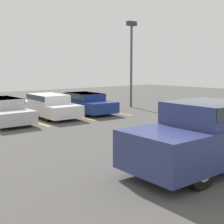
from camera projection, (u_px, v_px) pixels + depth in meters
The scene contains 10 objects.
ground_plane at pixel (203, 160), 9.62m from camera, with size 60.00×60.00×0.00m, color #4C4947.
stall_stripe_b at pixel (27, 120), 16.89m from camera, with size 0.12×5.01×0.01m, color yellow.
stall_stripe_c at pixel (70, 115), 18.64m from camera, with size 0.12×5.01×0.01m, color yellow.
stall_stripe_d at pixel (105, 111), 20.38m from camera, with size 0.12×5.01×0.01m, color yellow.
pickup_truck at pixel (214, 134), 8.97m from camera, with size 5.88×2.28×1.89m.
parked_sedan_a at pixel (1, 110), 15.96m from camera, with size 1.85×4.58×1.28m.
parked_sedan_b at pixel (49, 105), 17.89m from camera, with size 2.04×4.87×1.30m.
parked_sedan_c at pixel (85, 102), 19.58m from camera, with size 2.12×4.88×1.23m.
light_post at pixel (131, 53), 21.83m from camera, with size 0.70×0.36×5.98m.
wheel_stop_curb at pixel (39, 110), 20.39m from camera, with size 1.75×0.20×0.14m, color #B7B2A8.
Camera 1 is at (-8.16, -5.28, 2.85)m, focal length 50.00 mm.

